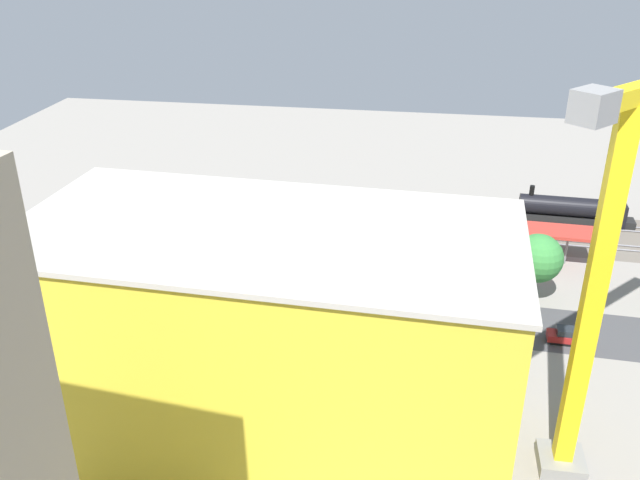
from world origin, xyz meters
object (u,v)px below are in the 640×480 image
(tower_crane, at_px, (612,260))
(box_truck_0, at_px, (301,322))
(box_truck_2, at_px, (440,332))
(platform_canopy_near, at_px, (344,214))
(parked_car_6, at_px, (116,297))
(street_tree_3, at_px, (204,238))
(parked_car_3, at_px, (324,317))
(parked_car_4, at_px, (249,312))
(freight_coach_far, at_px, (305,203))
(locomotive, at_px, (577,211))
(box_truck_1, at_px, (384,333))
(street_tree_0, at_px, (538,258))
(parked_car_5, at_px, (177,307))
(traffic_light, at_px, (182,244))
(parked_car_1, at_px, (483,329))
(parked_car_0, at_px, (567,336))
(construction_building, at_px, (269,341))
(parked_car_2, at_px, (401,325))
(street_tree_4, at_px, (295,244))

(tower_crane, height_order, box_truck_0, tower_crane)
(tower_crane, xyz_separation_m, box_truck_2, (10.87, -14.72, -16.74))
(platform_canopy_near, distance_m, parked_car_6, 31.22)
(platform_canopy_near, relative_size, tower_crane, 2.05)
(box_truck_2, height_order, street_tree_3, street_tree_3)
(parked_car_3, distance_m, parked_car_4, 8.33)
(freight_coach_far, bearing_deg, street_tree_3, 61.91)
(locomotive, relative_size, box_truck_1, 1.69)
(locomotive, xyz_separation_m, street_tree_0, (8.66, 23.68, 3.46))
(parked_car_5, distance_m, traffic_light, 9.85)
(parked_car_1, relative_size, parked_car_4, 0.99)
(parked_car_4, xyz_separation_m, box_truck_2, (-20.81, 1.99, 0.88))
(parked_car_0, xyz_separation_m, construction_building, (27.17, 18.73, 8.86))
(platform_canopy_near, height_order, parked_car_2, platform_canopy_near)
(parked_car_6, bearing_deg, locomotive, -149.88)
(freight_coach_far, xyz_separation_m, box_truck_2, (-19.42, 28.54, -1.54))
(platform_canopy_near, relative_size, parked_car_6, 15.15)
(street_tree_0, bearing_deg, construction_building, 48.03)
(parked_car_5, xyz_separation_m, box_truck_1, (-23.46, 3.32, 1.09))
(box_truck_0, bearing_deg, box_truck_2, -178.45)
(construction_building, bearing_deg, tower_crane, -174.35)
(freight_coach_far, bearing_deg, street_tree_0, 150.45)
(parked_car_5, bearing_deg, box_truck_0, 170.89)
(parked_car_0, relative_size, box_truck_1, 0.42)
(parked_car_1, relative_size, parked_car_2, 1.03)
(platform_canopy_near, distance_m, parked_car_1, 26.97)
(construction_building, relative_size, box_truck_0, 4.01)
(street_tree_0, distance_m, street_tree_4, 27.96)
(street_tree_4, bearing_deg, parked_car_2, 148.33)
(parked_car_1, bearing_deg, platform_canopy_near, -48.98)
(freight_coach_far, distance_m, traffic_light, 21.38)
(locomotive, distance_m, parked_car_1, 35.81)
(street_tree_4, bearing_deg, freight_coach_far, -83.19)
(parked_car_6, xyz_separation_m, box_truck_2, (-36.67, 2.66, 0.84))
(parked_car_5, bearing_deg, parked_car_3, -178.57)
(platform_canopy_near, xyz_separation_m, parked_car_1, (-17.55, 20.17, -3.54))
(parked_car_1, bearing_deg, box_truck_0, 8.85)
(street_tree_0, relative_size, traffic_light, 1.35)
(parked_car_5, xyz_separation_m, street_tree_4, (-11.84, -8.46, 4.77))
(parked_car_1, xyz_separation_m, construction_building, (18.54, 18.57, 8.81))
(parked_car_3, relative_size, traffic_light, 0.69)
(construction_building, bearing_deg, parked_car_6, -36.78)
(parked_car_3, height_order, tower_crane, tower_crane)
(freight_coach_far, height_order, parked_car_4, freight_coach_far)
(parked_car_5, height_order, construction_building, construction_building)
(parked_car_6, bearing_deg, box_truck_1, 172.59)
(box_truck_2, bearing_deg, tower_crane, 126.44)
(locomotive, bearing_deg, street_tree_3, 26.52)
(parked_car_2, relative_size, street_tree_0, 0.57)
(parked_car_0, distance_m, street_tree_3, 42.88)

